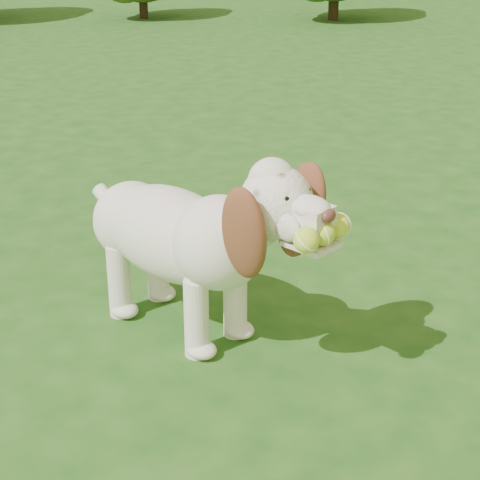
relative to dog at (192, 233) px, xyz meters
name	(u,v)px	position (x,y,z in m)	size (l,w,h in m)	color
ground	(256,289)	(0.41, 0.27, -0.46)	(80.00, 80.00, 0.00)	#1B4A15
dog	(192,233)	(0.00, 0.00, 0.00)	(0.80, 1.28, 0.87)	white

